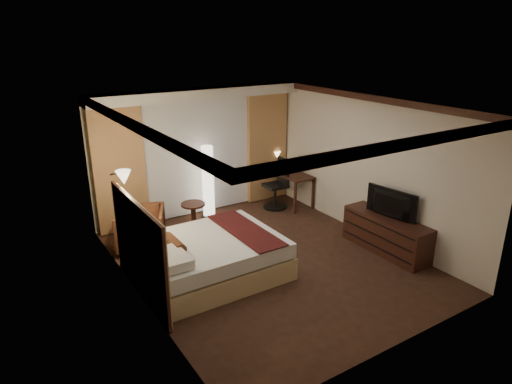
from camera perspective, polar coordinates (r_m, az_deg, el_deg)
floor at (r=8.03m, az=1.55°, el=-8.57°), size 4.50×5.50×0.01m
ceiling at (r=7.16m, az=1.75°, el=10.84°), size 4.50×5.50×0.01m
back_wall at (r=9.79m, az=-7.45°, el=5.00°), size 4.50×0.02×2.70m
left_wall at (r=6.57m, az=-14.85°, el=-2.88°), size 0.02×5.50×2.70m
right_wall at (r=8.89m, az=13.76°, el=3.10°), size 0.02×5.50×2.70m
crown_molding at (r=7.17m, az=1.75°, el=10.37°), size 4.50×5.50×0.12m
soffit at (r=9.33m, az=-7.11°, el=12.13°), size 4.50×0.50×0.20m
curtain_sheer at (r=9.74m, az=-7.22°, el=4.33°), size 2.48×0.04×2.45m
curtain_left_drape at (r=9.12m, az=-16.72°, el=2.59°), size 1.00×0.14×2.45m
curtain_right_drape at (r=10.50m, az=1.34°, el=5.60°), size 1.00×0.14×2.45m
wall_sconce at (r=7.40m, az=-16.23°, el=1.75°), size 0.24×0.24×0.24m
bed at (r=7.47m, az=-5.76°, el=-8.12°), size 2.23×1.74×0.65m
headboard at (r=6.91m, az=-14.28°, el=-7.14°), size 0.12×2.04×1.50m
armchair at (r=8.52m, az=-14.19°, el=-4.28°), size 1.07×1.05×0.85m
side_table at (r=9.26m, az=-7.81°, el=-2.96°), size 0.48×0.48×0.53m
floor_lamp at (r=9.62m, az=-6.01°, el=1.28°), size 0.33×0.33×1.56m
desk at (r=10.47m, az=4.09°, el=0.51°), size 0.55×1.26×0.75m
desk_lamp at (r=10.68m, az=2.62°, el=3.99°), size 0.18×0.18×0.34m
office_chair at (r=10.15m, az=2.43°, el=1.03°), size 0.57×0.57×1.12m
dresser at (r=8.55m, az=15.96°, el=-5.08°), size 0.50×1.69×0.66m
television at (r=8.30m, az=16.21°, el=-1.27°), size 0.71×1.06×0.13m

